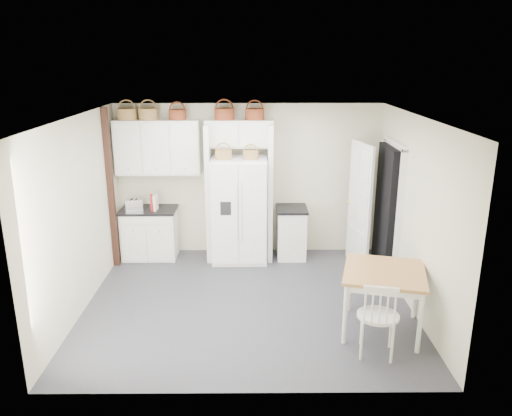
{
  "coord_description": "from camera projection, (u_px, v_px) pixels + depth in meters",
  "views": [
    {
      "loc": [
        0.07,
        -6.38,
        3.32
      ],
      "look_at": [
        0.12,
        0.4,
        1.27
      ],
      "focal_mm": 35.0,
      "sensor_mm": 36.0,
      "label": 1
    }
  ],
  "objects": [
    {
      "name": "basket_fridge_a",
      "position": [
        223.0,
        155.0,
        7.97
      ],
      "size": [
        0.27,
        0.27,
        0.15
      ],
      "primitive_type": "cylinder",
      "color": "#965C2A",
      "rests_on": "refrigerator"
    },
    {
      "name": "windsor_chair",
      "position": [
        378.0,
        316.0,
        5.7
      ],
      "size": [
        0.56,
        0.53,
        0.98
      ],
      "primitive_type": "cube",
      "rotation": [
        0.0,
        0.0,
        -0.21
      ],
      "color": "silver",
      "rests_on": "floor"
    },
    {
      "name": "basket_upper_a",
      "position": [
        127.0,
        114.0,
        8.1
      ],
      "size": [
        0.32,
        0.32,
        0.18
      ],
      "primitive_type": "cylinder",
      "color": "#965C2A",
      "rests_on": "upper_cabinet"
    },
    {
      "name": "wall_back",
      "position": [
        249.0,
        180.0,
        8.6
      ],
      "size": [
        4.5,
        0.0,
        4.5
      ],
      "primitive_type": "plane",
      "rotation": [
        1.57,
        0.0,
        0.0
      ],
      "color": "beige",
      "rests_on": "floor"
    },
    {
      "name": "refrigerator",
      "position": [
        240.0,
        210.0,
        8.35
      ],
      "size": [
        0.91,
        0.73,
        1.76
      ],
      "primitive_type": "cube",
      "color": "white",
      "rests_on": "floor"
    },
    {
      "name": "basket_upper_c",
      "position": [
        178.0,
        115.0,
        8.1
      ],
      "size": [
        0.28,
        0.28,
        0.16
      ],
      "primitive_type": "cylinder",
      "color": "#551E10",
      "rests_on": "upper_cabinet"
    },
    {
      "name": "basket_bridge_b",
      "position": [
        255.0,
        114.0,
        8.11
      ],
      "size": [
        0.31,
        0.31,
        0.18
      ],
      "primitive_type": "cylinder",
      "color": "#551E10",
      "rests_on": "bridge_cabinet"
    },
    {
      "name": "basket_upper_b",
      "position": [
        148.0,
        114.0,
        8.1
      ],
      "size": [
        0.31,
        0.31,
        0.18
      ],
      "primitive_type": "cylinder",
      "color": "#965C2A",
      "rests_on": "upper_cabinet"
    },
    {
      "name": "trim_post",
      "position": [
        111.0,
        190.0,
        7.97
      ],
      "size": [
        0.09,
        0.09,
        2.6
      ],
      "primitive_type": "cube",
      "color": "black",
      "rests_on": "floor"
    },
    {
      "name": "basket_bridge_a",
      "position": [
        224.0,
        114.0,
        8.11
      ],
      "size": [
        0.33,
        0.33,
        0.18
      ],
      "primitive_type": "cylinder",
      "color": "#551E10",
      "rests_on": "bridge_cabinet"
    },
    {
      "name": "base_cab_right",
      "position": [
        291.0,
        233.0,
        8.58
      ],
      "size": [
        0.48,
        0.58,
        0.84
      ],
      "primitive_type": "cube",
      "color": "silver",
      "rests_on": "floor"
    },
    {
      "name": "fridge_panel_right",
      "position": [
        270.0,
        193.0,
        8.36
      ],
      "size": [
        0.08,
        0.6,
        2.3
      ],
      "primitive_type": "cube",
      "color": "silver",
      "rests_on": "floor"
    },
    {
      "name": "counter_right",
      "position": [
        292.0,
        209.0,
        8.45
      ],
      "size": [
        0.52,
        0.61,
        0.04
      ],
      "primitive_type": "cube",
      "color": "black",
      "rests_on": "base_cab_right"
    },
    {
      "name": "dining_table",
      "position": [
        382.0,
        300.0,
        6.24
      ],
      "size": [
        1.18,
        1.18,
        0.81
      ],
      "primitive_type": "cube",
      "rotation": [
        0.0,
        0.0,
        -0.25
      ],
      "color": "olive",
      "rests_on": "floor"
    },
    {
      "name": "doorway_void",
      "position": [
        387.0,
        212.0,
        7.74
      ],
      "size": [
        0.18,
        0.85,
        2.05
      ],
      "primitive_type": "cube",
      "color": "black",
      "rests_on": "floor"
    },
    {
      "name": "fridge_panel_left",
      "position": [
        209.0,
        193.0,
        8.35
      ],
      "size": [
        0.08,
        0.6,
        2.3
      ],
      "primitive_type": "cube",
      "color": "silver",
      "rests_on": "floor"
    },
    {
      "name": "upper_cabinet",
      "position": [
        158.0,
        147.0,
        8.26
      ],
      "size": [
        1.4,
        0.34,
        0.9
      ],
      "primitive_type": "cube",
      "color": "silver",
      "rests_on": "wall_back"
    },
    {
      "name": "ceiling",
      "position": [
        247.0,
        117.0,
        6.31
      ],
      "size": [
        4.5,
        4.5,
        0.0
      ],
      "primitive_type": "plane",
      "color": "white",
      "rests_on": "wall_back"
    },
    {
      "name": "base_cab_left",
      "position": [
        150.0,
        234.0,
        8.56
      ],
      "size": [
        0.9,
        0.57,
        0.83
      ],
      "primitive_type": "cube",
      "color": "silver",
      "rests_on": "floor"
    },
    {
      "name": "floor",
      "position": [
        248.0,
        302.0,
        7.07
      ],
      "size": [
        4.5,
        4.5,
        0.0
      ],
      "primitive_type": "plane",
      "color": "#403F47",
      "rests_on": "ground"
    },
    {
      "name": "bridge_cabinet",
      "position": [
        239.0,
        133.0,
        8.2
      ],
      "size": [
        1.12,
        0.34,
        0.45
      ],
      "primitive_type": "cube",
      "color": "silver",
      "rests_on": "wall_back"
    },
    {
      "name": "wall_left",
      "position": [
        80.0,
        215.0,
        6.67
      ],
      "size": [
        0.0,
        4.0,
        4.0
      ],
      "primitive_type": "plane",
      "rotation": [
        1.57,
        0.0,
        1.57
      ],
      "color": "beige",
      "rests_on": "floor"
    },
    {
      "name": "cookbook_cream",
      "position": [
        156.0,
        203.0,
        8.32
      ],
      "size": [
        0.05,
        0.18,
        0.26
      ],
      "primitive_type": "cube",
      "rotation": [
        0.0,
        0.0,
        -0.09
      ],
      "color": "white",
      "rests_on": "counter_left"
    },
    {
      "name": "counter_left",
      "position": [
        148.0,
        210.0,
        8.43
      ],
      "size": [
        0.94,
        0.61,
        0.04
      ],
      "primitive_type": "cube",
      "color": "black",
      "rests_on": "base_cab_left"
    },
    {
      "name": "wall_right",
      "position": [
        415.0,
        214.0,
        6.7
      ],
      "size": [
        0.0,
        4.0,
        4.0
      ],
      "primitive_type": "plane",
      "rotation": [
        1.57,
        0.0,
        -1.57
      ],
      "color": "beige",
      "rests_on": "floor"
    },
    {
      "name": "cookbook_red",
      "position": [
        151.0,
        203.0,
        8.31
      ],
      "size": [
        0.07,
        0.18,
        0.26
      ],
      "primitive_type": "cube",
      "rotation": [
        0.0,
        0.0,
        0.2
      ],
      "color": "maroon",
      "rests_on": "counter_left"
    },
    {
      "name": "door_slab",
      "position": [
        359.0,
        206.0,
        8.06
      ],
      "size": [
        0.21,
        0.79,
        2.05
      ],
      "primitive_type": "cube",
      "rotation": [
        0.0,
        0.0,
        -1.36
      ],
      "color": "white",
      "rests_on": "floor"
    },
    {
      "name": "toaster",
      "position": [
        134.0,
        205.0,
        8.31
      ],
      "size": [
        0.3,
        0.2,
        0.19
      ],
      "primitive_type": "cube",
      "rotation": [
        0.0,
        0.0,
        0.16
      ],
      "color": "silver",
      "rests_on": "counter_left"
    },
    {
      "name": "basket_fridge_b",
      "position": [
        251.0,
        155.0,
        7.98
      ],
      "size": [
        0.24,
        0.24,
        0.13
      ],
      "primitive_type": "cylinder",
      "color": "#965C2A",
      "rests_on": "refrigerator"
    }
  ]
}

